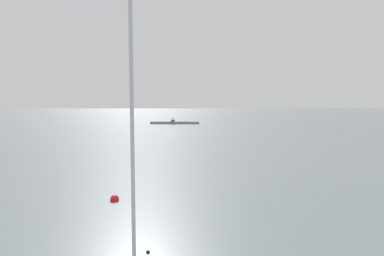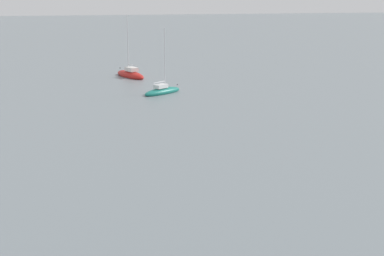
# 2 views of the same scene
# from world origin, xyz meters

# --- Properties ---
(ground_plane) EXTENTS (500.00, 500.00, 0.00)m
(ground_plane) POSITION_xyz_m (0.00, 0.00, 0.00)
(ground_plane) COLOR slate
(seawall_pier) EXTENTS (14.04, 1.97, 0.67)m
(seawall_pier) POSITION_xyz_m (-0.00, -20.40, 0.33)
(seawall_pier) COLOR gray
(seawall_pier) RESTS_ON ground_plane
(person_seated_dark_left) EXTENTS (0.47, 0.65, 0.73)m
(person_seated_dark_left) POSITION_xyz_m (0.31, -20.22, 0.92)
(person_seated_dark_left) COLOR #1E2333
(person_seated_dark_left) RESTS_ON seawall_pier
(person_seated_grey_right) EXTENTS (0.47, 0.65, 0.73)m
(person_seated_grey_right) POSITION_xyz_m (0.87, -20.33, 0.92)
(person_seated_grey_right) COLOR #1E2333
(person_seated_grey_right) RESTS_ON seawall_pier
(umbrella_open_black) EXTENTS (1.37, 1.37, 1.30)m
(umbrella_open_black) POSITION_xyz_m (0.58, -20.32, 1.79)
(umbrella_open_black) COLOR black
(umbrella_open_black) RESTS_ON seawall_pier
(mooring_buoy_mid) EXTENTS (0.56, 0.56, 0.56)m
(mooring_buoy_mid) POSITION_xyz_m (-1.05, 51.02, 0.10)
(mooring_buoy_mid) COLOR red
(mooring_buoy_mid) RESTS_ON ground_plane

